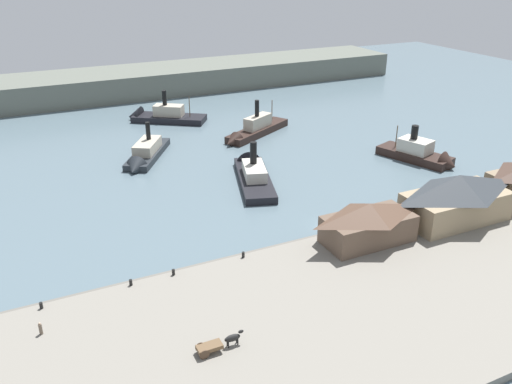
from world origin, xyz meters
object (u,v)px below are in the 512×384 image
at_px(pedestrian_standing_center, 41,329).
at_px(ferry_mid_harbor, 145,155).
at_px(ferry_shed_central_terminal, 369,222).
at_px(ferry_outer_harbor, 253,131).
at_px(mooring_post_center_east, 41,305).
at_px(ferry_approaching_east, 422,155).
at_px(ferry_departing_north, 252,171).
at_px(horse_cart, 218,344).
at_px(ferry_moored_east, 159,116).
at_px(mooring_post_west, 243,255).
at_px(ferry_shed_customs_shed, 457,197).
at_px(mooring_post_east, 173,272).
at_px(mooring_post_center_west, 131,282).

relative_size(pedestrian_standing_center, ferry_mid_harbor, 0.08).
xyz_separation_m(ferry_shed_central_terminal, ferry_outer_harbor, (7.92, 59.76, -3.01)).
relative_size(mooring_post_center_east, ferry_approaching_east, 0.05).
relative_size(mooring_post_center_east, ferry_departing_north, 0.04).
xyz_separation_m(horse_cart, ferry_moored_east, (21.27, 97.58, -0.72)).
height_order(mooring_post_west, ferry_moored_east, ferry_moored_east).
height_order(pedestrian_standing_center, ferry_departing_north, ferry_departing_north).
height_order(ferry_shed_customs_shed, mooring_post_west, ferry_shed_customs_shed).
height_order(mooring_post_east, ferry_approaching_east, ferry_approaching_east).
xyz_separation_m(horse_cart, mooring_post_center_west, (-5.99, 17.66, -0.47)).
bearing_deg(ferry_shed_central_terminal, ferry_shed_customs_shed, -1.05).
distance_m(pedestrian_standing_center, mooring_post_east, 19.35).
bearing_deg(ferry_departing_north, mooring_post_center_east, -145.51).
bearing_deg(mooring_post_east, horse_cart, -90.61).
distance_m(ferry_departing_north, ferry_mid_harbor, 26.66).
height_order(ferry_shed_customs_shed, pedestrian_standing_center, ferry_shed_customs_shed).
height_order(ferry_shed_customs_shed, mooring_post_east, ferry_shed_customs_shed).
distance_m(ferry_mid_harbor, ferry_approaching_east, 63.51).
relative_size(horse_cart, mooring_post_west, 6.48).
bearing_deg(mooring_post_center_east, ferry_approaching_east, 14.98).
bearing_deg(ferry_shed_central_terminal, ferry_departing_north, 96.42).
xyz_separation_m(ferry_shed_customs_shed, mooring_post_center_east, (-67.28, 4.21, -3.82)).
height_order(ferry_moored_east, ferry_departing_north, ferry_moored_east).
height_order(mooring_post_east, ferry_mid_harbor, ferry_mid_harbor).
height_order(horse_cart, mooring_post_center_west, horse_cart).
xyz_separation_m(mooring_post_east, ferry_mid_harbor, (9.16, 50.52, -0.28)).
distance_m(ferry_moored_east, ferry_departing_north, 49.44).
bearing_deg(ferry_shed_central_terminal, pedestrian_standing_center, -178.23).
relative_size(ferry_shed_central_terminal, ferry_departing_north, 0.60).
relative_size(mooring_post_east, ferry_mid_harbor, 0.04).
bearing_deg(mooring_post_center_west, ferry_departing_north, 42.74).
bearing_deg(ferry_moored_east, mooring_post_east, -104.77).
height_order(mooring_post_west, mooring_post_east, same).
relative_size(pedestrian_standing_center, mooring_post_center_west, 1.88).
bearing_deg(ferry_approaching_east, ferry_moored_east, 127.98).
distance_m(ferry_shed_customs_shed, horse_cart, 51.32).
height_order(ferry_shed_central_terminal, mooring_post_center_west, ferry_shed_central_terminal).
height_order(ferry_outer_harbor, ferry_approaching_east, ferry_outer_harbor).
height_order(mooring_post_east, ferry_outer_harbor, ferry_outer_harbor).
bearing_deg(mooring_post_east, ferry_mid_harbor, 79.73).
height_order(ferry_outer_harbor, ferry_mid_harbor, ferry_outer_harbor).
bearing_deg(horse_cart, ferry_departing_north, 60.54).
relative_size(ferry_shed_customs_shed, mooring_post_east, 20.69).
distance_m(mooring_post_east, ferry_outer_harbor, 68.06).
xyz_separation_m(ferry_outer_harbor, ferry_moored_east, (-17.99, 24.25, -0.19)).
relative_size(ferry_mid_harbor, ferry_approaching_east, 1.08).
xyz_separation_m(mooring_post_center_east, mooring_post_center_west, (11.83, 0.21, 0.00)).
bearing_deg(mooring_post_east, mooring_post_center_west, 179.47).
relative_size(ferry_shed_central_terminal, ferry_mid_harbor, 0.70).
xyz_separation_m(mooring_post_center_east, ferry_outer_harbor, (57.08, 55.88, -0.05)).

